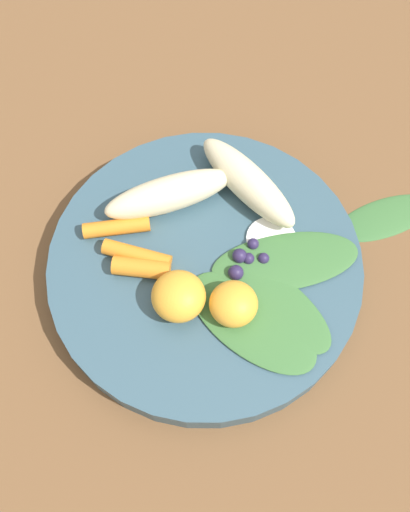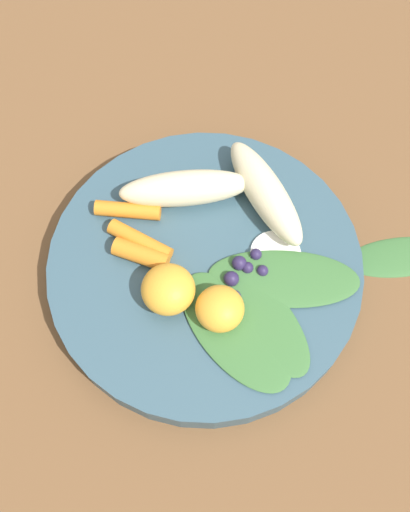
{
  "view_description": "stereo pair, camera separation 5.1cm",
  "coord_description": "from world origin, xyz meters",
  "px_view_note": "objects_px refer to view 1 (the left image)",
  "views": [
    {
      "loc": [
        0.11,
        -0.19,
        0.5
      ],
      "look_at": [
        0.0,
        0.0,
        0.04
      ],
      "focal_mm": 40.35,
      "sensor_mm": 36.0,
      "label": 1
    },
    {
      "loc": [
        0.15,
        -0.16,
        0.5
      ],
      "look_at": [
        0.0,
        0.0,
        0.04
      ],
      "focal_mm": 40.35,
      "sensor_mm": 36.0,
      "label": 2
    }
  ],
  "objects_px": {
    "bowl": "(205,267)",
    "kale_leaf_stray": "(386,217)",
    "orange_segment_near": "(234,304)",
    "banana_peeled_left": "(169,194)",
    "banana_peeled_right": "(248,182)"
  },
  "relations": [
    {
      "from": "bowl",
      "to": "kale_leaf_stray",
      "type": "xyz_separation_m",
      "value": [
        0.13,
        0.14,
        -0.01
      ]
    },
    {
      "from": "orange_segment_near",
      "to": "kale_leaf_stray",
      "type": "xyz_separation_m",
      "value": [
        0.09,
        0.17,
        -0.04
      ]
    },
    {
      "from": "banana_peeled_left",
      "to": "orange_segment_near",
      "type": "xyz_separation_m",
      "value": [
        0.1,
        -0.07,
        -0.0
      ]
    },
    {
      "from": "orange_segment_near",
      "to": "banana_peeled_right",
      "type": "bearing_deg",
      "value": 110.78
    },
    {
      "from": "kale_leaf_stray",
      "to": "banana_peeled_left",
      "type": "bearing_deg",
      "value": 159.11
    },
    {
      "from": "bowl",
      "to": "kale_leaf_stray",
      "type": "distance_m",
      "value": 0.19
    },
    {
      "from": "banana_peeled_left",
      "to": "banana_peeled_right",
      "type": "height_order",
      "value": "same"
    },
    {
      "from": "banana_peeled_left",
      "to": "kale_leaf_stray",
      "type": "bearing_deg",
      "value": 160.91
    },
    {
      "from": "bowl",
      "to": "banana_peeled_right",
      "type": "height_order",
      "value": "banana_peeled_right"
    },
    {
      "from": "banana_peeled_right",
      "to": "kale_leaf_stray",
      "type": "xyz_separation_m",
      "value": [
        0.13,
        0.06,
        -0.04
      ]
    },
    {
      "from": "kale_leaf_stray",
      "to": "banana_peeled_right",
      "type": "bearing_deg",
      "value": 153.84
    },
    {
      "from": "banana_peeled_left",
      "to": "kale_leaf_stray",
      "type": "xyz_separation_m",
      "value": [
        0.19,
        0.1,
        -0.04
      ]
    },
    {
      "from": "bowl",
      "to": "banana_peeled_right",
      "type": "xyz_separation_m",
      "value": [
        0.0,
        0.08,
        0.03
      ]
    },
    {
      "from": "orange_segment_near",
      "to": "kale_leaf_stray",
      "type": "height_order",
      "value": "orange_segment_near"
    },
    {
      "from": "orange_segment_near",
      "to": "kale_leaf_stray",
      "type": "bearing_deg",
      "value": 63.36
    }
  ]
}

